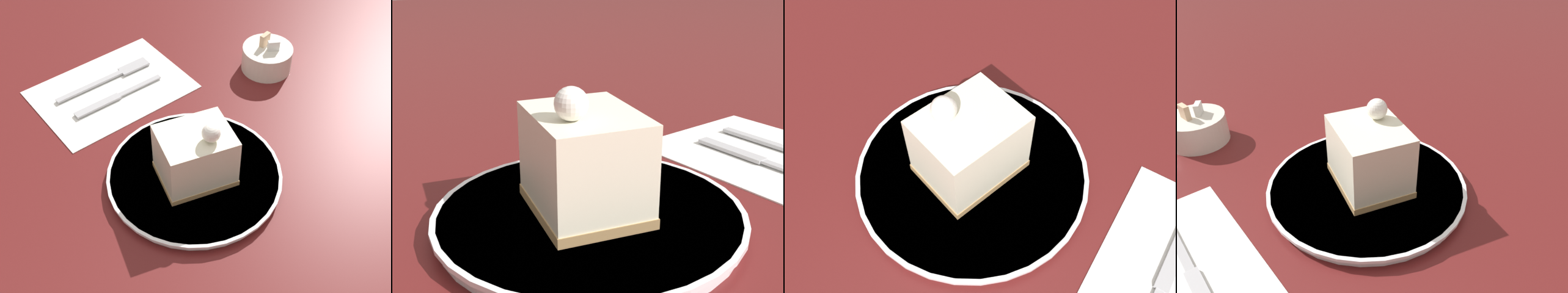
{
  "view_description": "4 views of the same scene",
  "coord_description": "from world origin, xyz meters",
  "views": [
    {
      "loc": [
        0.42,
        -0.27,
        0.61
      ],
      "look_at": [
        -0.02,
        -0.01,
        0.07
      ],
      "focal_mm": 50.0,
      "sensor_mm": 36.0,
      "label": 1
    },
    {
      "loc": [
        0.18,
        0.33,
        0.22
      ],
      "look_at": [
        -0.01,
        -0.0,
        0.07
      ],
      "focal_mm": 50.0,
      "sensor_mm": 36.0,
      "label": 2
    },
    {
      "loc": [
        -0.2,
        0.18,
        0.42
      ],
      "look_at": [
        -0.03,
        -0.02,
        0.06
      ],
      "focal_mm": 40.0,
      "sensor_mm": 36.0,
      "label": 3
    },
    {
      "loc": [
        -0.22,
        -0.34,
        0.32
      ],
      "look_at": [
        -0.01,
        -0.01,
        0.06
      ],
      "focal_mm": 35.0,
      "sensor_mm": 36.0,
      "label": 4
    }
  ],
  "objects": [
    {
      "name": "knife",
      "position": [
        -0.24,
        -0.05,
        0.01
      ],
      "size": [
        0.03,
        0.17,
        0.0
      ],
      "rotation": [
        0.0,
        0.0,
        0.13
      ],
      "color": "#B2B2B7",
      "rests_on": "napkin"
    },
    {
      "name": "ground_plane",
      "position": [
        0.0,
        0.0,
        0.0
      ],
      "size": [
        4.0,
        4.0,
        0.0
      ],
      "primitive_type": "plane",
      "color": "#5B1919"
    },
    {
      "name": "plate",
      "position": [
        -0.02,
        -0.01,
        0.01
      ],
      "size": [
        0.25,
        0.25,
        0.01
      ],
      "color": "white",
      "rests_on": "ground_plane"
    },
    {
      "name": "cake_slice",
      "position": [
        -0.02,
        -0.01,
        0.06
      ],
      "size": [
        0.09,
        0.11,
        0.11
      ],
      "rotation": [
        0.0,
        0.0,
        -0.14
      ],
      "color": "#AD8451",
      "rests_on": "plate"
    }
  ]
}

